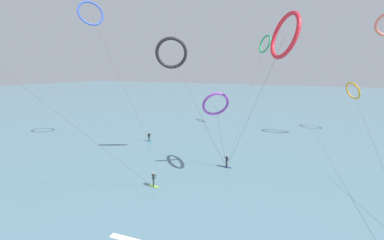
{
  "coord_description": "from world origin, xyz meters",
  "views": [
    {
      "loc": [
        9.87,
        -2.59,
        12.63
      ],
      "look_at": [
        0.0,
        19.45,
        7.51
      ],
      "focal_mm": 22.35,
      "sensor_mm": 36.0,
      "label": 1
    }
  ],
  "objects_px": {
    "surfer_navy": "(227,162)",
    "kite_cobalt": "(91,13)",
    "kite_amber": "(353,91)",
    "kite_charcoal": "(171,53)",
    "kite_violet": "(216,104)",
    "surfer_lime": "(154,180)",
    "surfer_teal": "(149,137)",
    "kite_emerald": "(265,44)",
    "kite_crimson": "(285,36)"
  },
  "relations": [
    {
      "from": "surfer_navy",
      "to": "kite_charcoal",
      "type": "distance_m",
      "value": 16.12
    },
    {
      "from": "kite_amber",
      "to": "kite_charcoal",
      "type": "bearing_deg",
      "value": 109.79
    },
    {
      "from": "kite_cobalt",
      "to": "kite_crimson",
      "type": "distance_m",
      "value": 30.01
    },
    {
      "from": "surfer_lime",
      "to": "kite_violet",
      "type": "relative_size",
      "value": 0.17
    },
    {
      "from": "surfer_navy",
      "to": "kite_emerald",
      "type": "height_order",
      "value": "kite_emerald"
    },
    {
      "from": "surfer_teal",
      "to": "kite_emerald",
      "type": "bearing_deg",
      "value": -133.69
    },
    {
      "from": "kite_cobalt",
      "to": "kite_violet",
      "type": "bearing_deg",
      "value": -67.62
    },
    {
      "from": "surfer_lime",
      "to": "kite_amber",
      "type": "relative_size",
      "value": 0.03
    },
    {
      "from": "surfer_lime",
      "to": "kite_emerald",
      "type": "relative_size",
      "value": 0.06
    },
    {
      "from": "surfer_lime",
      "to": "kite_amber",
      "type": "xyz_separation_m",
      "value": [
        23.61,
        37.22,
        7.59
      ]
    },
    {
      "from": "surfer_teal",
      "to": "kite_crimson",
      "type": "xyz_separation_m",
      "value": [
        21.88,
        -7.57,
        15.11
      ]
    },
    {
      "from": "surfer_teal",
      "to": "kite_violet",
      "type": "relative_size",
      "value": 0.17
    },
    {
      "from": "kite_violet",
      "to": "kite_amber",
      "type": "relative_size",
      "value": 0.2
    },
    {
      "from": "kite_amber",
      "to": "kite_charcoal",
      "type": "xyz_separation_m",
      "value": [
        -25.88,
        -28.59,
        6.35
      ]
    },
    {
      "from": "kite_cobalt",
      "to": "kite_amber",
      "type": "distance_m",
      "value": 50.88
    },
    {
      "from": "surfer_navy",
      "to": "kite_emerald",
      "type": "relative_size",
      "value": 0.06
    },
    {
      "from": "surfer_teal",
      "to": "kite_cobalt",
      "type": "height_order",
      "value": "kite_cobalt"
    },
    {
      "from": "kite_cobalt",
      "to": "surfer_navy",
      "type": "bearing_deg",
      "value": -63.52
    },
    {
      "from": "surfer_teal",
      "to": "kite_amber",
      "type": "bearing_deg",
      "value": -148.25
    },
    {
      "from": "surfer_teal",
      "to": "kite_cobalt",
      "type": "xyz_separation_m",
      "value": [
        -7.42,
        -3.89,
        20.47
      ]
    },
    {
      "from": "kite_cobalt",
      "to": "kite_emerald",
      "type": "bearing_deg",
      "value": -15.47
    },
    {
      "from": "kite_charcoal",
      "to": "kite_crimson",
      "type": "bearing_deg",
      "value": 143.01
    },
    {
      "from": "kite_amber",
      "to": "kite_charcoal",
      "type": "relative_size",
      "value": 3.03
    },
    {
      "from": "surfer_navy",
      "to": "kite_violet",
      "type": "height_order",
      "value": "kite_violet"
    },
    {
      "from": "surfer_navy",
      "to": "kite_amber",
      "type": "xyz_separation_m",
      "value": [
        17.79,
        28.87,
        7.59
      ]
    },
    {
      "from": "kite_violet",
      "to": "kite_cobalt",
      "type": "xyz_separation_m",
      "value": [
        -22.07,
        3.18,
        12.73
      ]
    },
    {
      "from": "surfer_lime",
      "to": "kite_crimson",
      "type": "distance_m",
      "value": 20.24
    },
    {
      "from": "surfer_teal",
      "to": "kite_crimson",
      "type": "relative_size",
      "value": 0.09
    },
    {
      "from": "surfer_teal",
      "to": "surfer_navy",
      "type": "relative_size",
      "value": 1.0
    },
    {
      "from": "kite_violet",
      "to": "kite_emerald",
      "type": "bearing_deg",
      "value": -129.81
    },
    {
      "from": "kite_charcoal",
      "to": "kite_cobalt",
      "type": "bearing_deg",
      "value": -33.01
    },
    {
      "from": "kite_violet",
      "to": "surfer_teal",
      "type": "bearing_deg",
      "value": -61.81
    },
    {
      "from": "kite_cobalt",
      "to": "surfer_teal",
      "type": "bearing_deg",
      "value": -31.74
    },
    {
      "from": "surfer_navy",
      "to": "kite_charcoal",
      "type": "height_order",
      "value": "kite_charcoal"
    },
    {
      "from": "kite_emerald",
      "to": "kite_cobalt",
      "type": "height_order",
      "value": "kite_cobalt"
    },
    {
      "from": "kite_crimson",
      "to": "kite_charcoal",
      "type": "relative_size",
      "value": 1.08
    },
    {
      "from": "surfer_navy",
      "to": "kite_cobalt",
      "type": "height_order",
      "value": "kite_cobalt"
    },
    {
      "from": "surfer_navy",
      "to": "kite_violet",
      "type": "relative_size",
      "value": 0.17
    },
    {
      "from": "kite_violet",
      "to": "kite_cobalt",
      "type": "relative_size",
      "value": 0.43
    },
    {
      "from": "surfer_teal",
      "to": "kite_charcoal",
      "type": "distance_m",
      "value": 16.78
    },
    {
      "from": "surfer_navy",
      "to": "kite_cobalt",
      "type": "relative_size",
      "value": 0.07
    },
    {
      "from": "surfer_navy",
      "to": "kite_charcoal",
      "type": "xyz_separation_m",
      "value": [
        -8.09,
        0.28,
        13.93
      ]
    },
    {
      "from": "kite_emerald",
      "to": "kite_amber",
      "type": "relative_size",
      "value": 0.52
    },
    {
      "from": "kite_charcoal",
      "to": "kite_amber",
      "type": "bearing_deg",
      "value": -159.94
    },
    {
      "from": "kite_violet",
      "to": "kite_charcoal",
      "type": "relative_size",
      "value": 0.6
    },
    {
      "from": "surfer_lime",
      "to": "kite_amber",
      "type": "bearing_deg",
      "value": 123.49
    },
    {
      "from": "surfer_navy",
      "to": "kite_amber",
      "type": "distance_m",
      "value": 34.75
    },
    {
      "from": "surfer_lime",
      "to": "kite_charcoal",
      "type": "distance_m",
      "value": 16.55
    },
    {
      "from": "kite_cobalt",
      "to": "surfer_lime",
      "type": "bearing_deg",
      "value": -89.33
    },
    {
      "from": "surfer_navy",
      "to": "kite_violet",
      "type": "distance_m",
      "value": 7.97
    }
  ]
}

